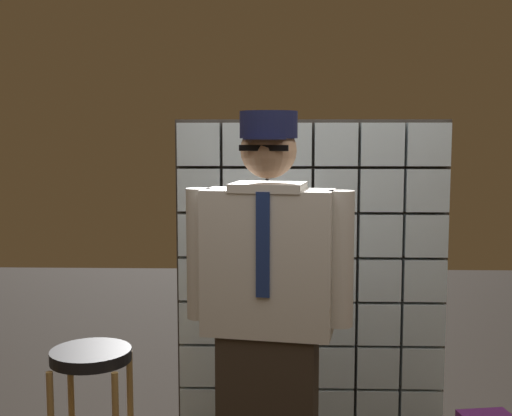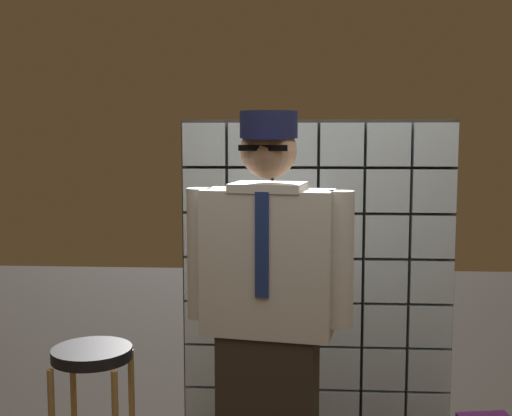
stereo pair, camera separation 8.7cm
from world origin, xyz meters
name	(u,v)px [view 2 (the right image)]	position (x,y,z in m)	size (l,w,h in m)	color
glass_block_wall	(317,279)	(0.00, 1.37, 0.89)	(1.56, 0.10, 1.82)	silver
standing_person	(268,316)	(-0.24, 0.39, 0.94)	(0.73, 0.35, 1.81)	#382D23
bar_stool	(93,395)	(-0.99, 0.31, 0.60)	(0.34, 0.34, 0.81)	black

